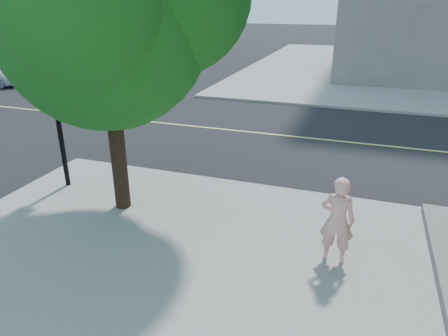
% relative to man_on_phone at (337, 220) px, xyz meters
% --- Properties ---
extents(ground, '(140.00, 140.00, 0.00)m').
position_rel_man_on_phone_xyz_m(ground, '(-6.70, 2.76, -0.94)').
color(ground, black).
rests_on(ground, ground).
extents(road_ew, '(140.00, 9.00, 0.01)m').
position_rel_man_on_phone_xyz_m(road_ew, '(-6.70, 7.26, -0.94)').
color(road_ew, black).
rests_on(road_ew, ground).
extents(sidewalk_nw, '(26.00, 25.00, 0.12)m').
position_rel_man_on_phone_xyz_m(sidewalk_nw, '(-29.70, 24.26, -0.88)').
color(sidewalk_nw, gray).
rests_on(sidewalk_nw, ground).
extents(man_on_phone, '(0.61, 0.41, 1.65)m').
position_rel_man_on_phone_xyz_m(man_on_phone, '(0.00, 0.00, 0.00)').
color(man_on_phone, '#E5A59F').
rests_on(man_on_phone, sidewalk_se).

